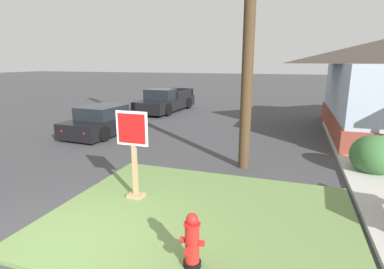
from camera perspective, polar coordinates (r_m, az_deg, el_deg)
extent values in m
plane|color=#3D3D3F|center=(5.86, -22.93, -19.66)|extent=(160.00, 160.00, 0.00)
cube|color=#668447|center=(6.39, 1.64, -15.20)|extent=(5.99, 4.80, 0.08)
cylinder|color=black|center=(5.01, 0.03, -23.06)|extent=(0.28, 0.28, 0.08)
cylinder|color=red|center=(4.82, 0.03, -19.77)|extent=(0.22, 0.22, 0.61)
cylinder|color=red|center=(4.65, 0.03, -16.48)|extent=(0.25, 0.25, 0.03)
sphere|color=red|center=(4.61, 0.03, -15.67)|extent=(0.19, 0.19, 0.19)
cube|color=red|center=(4.58, 0.03, -14.91)|extent=(0.04, 0.04, 0.04)
cylinder|color=red|center=(4.84, -1.75, -19.15)|extent=(0.08, 0.09, 0.09)
cylinder|color=red|center=(4.76, 1.85, -19.77)|extent=(0.08, 0.09, 0.09)
cylinder|color=red|center=(4.70, -0.64, -20.98)|extent=(0.12, 0.09, 0.12)
cube|color=#A3845B|center=(6.89, -10.80, -4.11)|extent=(0.09, 0.09, 1.94)
cube|color=#A3845B|center=(7.22, -10.47, -11.17)|extent=(0.36, 0.28, 0.08)
cube|color=white|center=(6.68, -11.25, 1.12)|extent=(0.76, 0.01, 0.76)
cube|color=red|center=(6.67, -11.31, 1.09)|extent=(0.65, 0.01, 0.65)
cylinder|color=black|center=(8.23, -15.50, -9.13)|extent=(0.70, 0.70, 0.02)
cube|color=black|center=(14.04, -15.91, 1.91)|extent=(2.03, 4.19, 0.64)
cube|color=black|center=(13.79, -16.58, 4.02)|extent=(1.66, 1.96, 0.56)
cylinder|color=black|center=(15.56, -15.57, 2.65)|extent=(0.25, 0.63, 0.62)
cylinder|color=black|center=(14.60, -10.19, 2.24)|extent=(0.25, 0.63, 0.62)
cylinder|color=black|center=(13.68, -21.97, 0.71)|extent=(0.25, 0.63, 0.62)
cylinder|color=black|center=(12.57, -16.28, 0.09)|extent=(0.25, 0.63, 0.62)
sphere|color=white|center=(15.93, -13.13, 3.62)|extent=(0.14, 0.14, 0.14)
sphere|color=red|center=(12.92, -23.25, 0.61)|extent=(0.12, 0.12, 0.12)
sphere|color=white|center=(15.34, -9.78, 3.41)|extent=(0.14, 0.14, 0.14)
sphere|color=red|center=(12.18, -19.61, 0.20)|extent=(0.12, 0.12, 0.12)
cube|color=black|center=(19.66, -4.90, 5.83)|extent=(2.17, 5.36, 0.68)
cube|color=black|center=(18.94, -5.95, 7.47)|extent=(1.73, 1.46, 0.68)
cube|color=black|center=(20.05, -1.44, 7.64)|extent=(0.22, 2.21, 0.44)
cube|color=black|center=(20.82, -6.01, 7.79)|extent=(0.22, 2.21, 0.44)
cube|color=black|center=(21.92, -1.88, 8.14)|extent=(1.70, 0.19, 0.44)
cylinder|color=black|center=(17.89, -4.63, 4.69)|extent=(0.30, 0.77, 0.76)
cylinder|color=black|center=(18.74, -9.49, 4.95)|extent=(0.30, 0.77, 0.76)
cylinder|color=black|center=(20.74, -0.73, 5.94)|extent=(0.30, 0.77, 0.76)
cylinder|color=black|center=(21.47, -5.12, 6.15)|extent=(0.30, 0.77, 0.76)
ellipsoid|color=#386735|center=(9.91, 31.18, -3.34)|extent=(1.31, 1.31, 1.13)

